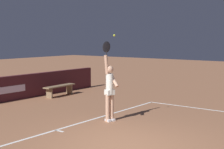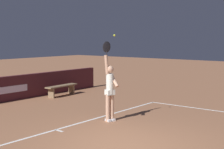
{
  "view_description": "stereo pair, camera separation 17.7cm",
  "coord_description": "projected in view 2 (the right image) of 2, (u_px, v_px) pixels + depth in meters",
  "views": [
    {
      "loc": [
        -6.62,
        -4.66,
        2.62
      ],
      "look_at": [
        1.55,
        1.51,
        1.5
      ],
      "focal_mm": 55.34,
      "sensor_mm": 36.0,
      "label": 1
    },
    {
      "loc": [
        -6.51,
        -4.8,
        2.62
      ],
      "look_at": [
        1.55,
        1.51,
        1.5
      ],
      "focal_mm": 55.34,
      "sensor_mm": 36.0,
      "label": 2
    }
  ],
  "objects": [
    {
      "name": "court_lines",
      "position": [
        131.0,
        148.0,
        8.16
      ],
      "size": [
        10.62,
        5.33,
        0.0
      ],
      "color": "white",
      "rests_on": "ground"
    },
    {
      "name": "courtside_bench_near",
      "position": [
        62.0,
        88.0,
        15.33
      ],
      "size": [
        1.75,
        0.47,
        0.48
      ],
      "color": "#856B4E",
      "rests_on": "ground"
    },
    {
      "name": "tennis_player",
      "position": [
        110.0,
        88.0,
        10.67
      ],
      "size": [
        0.48,
        0.47,
        2.5
      ],
      "color": "tan",
      "rests_on": "ground"
    },
    {
      "name": "ground_plane",
      "position": [
        122.0,
        146.0,
        8.32
      ],
      "size": [
        60.0,
        60.0,
        0.0
      ],
      "primitive_type": "plane",
      "color": "#966243"
    },
    {
      "name": "tennis_ball",
      "position": [
        114.0,
        35.0,
        10.41
      ],
      "size": [
        0.07,
        0.07,
        0.07
      ],
      "color": "#CDDE2F"
    }
  ]
}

